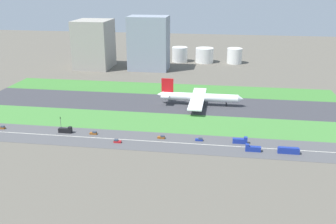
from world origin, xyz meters
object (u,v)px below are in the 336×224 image
(terminal_building, at_px, (94,44))
(fuel_tank_east, at_px, (235,56))
(car_3, at_px, (161,137))
(hangar_building, at_px, (149,43))
(airliner, at_px, (198,97))
(fuel_tank_centre, at_px, (204,55))
(traffic_light, at_px, (61,121))
(fuel_tank_west, at_px, (180,54))
(car_0, at_px, (2,128))
(truck_0, at_px, (240,141))
(car_1, at_px, (199,139))
(truck_1, at_px, (66,130))
(car_5, at_px, (117,141))
(car_4, at_px, (94,133))
(truck_2, at_px, (253,149))
(bus_0, at_px, (289,150))

(terminal_building, bearing_deg, fuel_tank_east, 16.86)
(car_3, xyz_separation_m, hangar_building, (-44.25, 182.00, 26.58))
(airliner, distance_m, fuel_tank_centre, 159.10)
(traffic_light, distance_m, fuel_tank_west, 224.58)
(car_0, relative_size, fuel_tank_west, 0.25)
(car_3, relative_size, fuel_tank_east, 0.26)
(truck_0, xyz_separation_m, terminal_building, (-149.99, 182.00, 23.42))
(airliner, height_order, car_0, airliner)
(airliner, bearing_deg, car_1, -84.74)
(airliner, bearing_deg, hangar_building, 118.01)
(truck_1, height_order, hangar_building, hangar_building)
(car_5, xyz_separation_m, traffic_light, (-42.33, 17.99, 3.37))
(car_4, distance_m, truck_2, 95.63)
(car_1, xyz_separation_m, hangar_building, (-66.90, 182.00, 26.58))
(traffic_light, relative_size, hangar_building, 0.13)
(car_0, height_order, truck_2, truck_2)
(traffic_light, bearing_deg, terminal_building, 101.90)
(car_5, height_order, terminal_building, terminal_building)
(airliner, relative_size, bus_0, 5.60)
(fuel_tank_centre, bearing_deg, fuel_tank_west, 180.00)
(car_4, bearing_deg, fuel_tank_centre, 76.78)
(car_1, distance_m, fuel_tank_centre, 227.41)
(bus_0, bearing_deg, car_3, -7.90)
(truck_1, height_order, car_0, truck_1)
(traffic_light, height_order, terminal_building, terminal_building)
(traffic_light, bearing_deg, fuel_tank_east, 62.96)
(car_0, distance_m, fuel_tank_west, 242.81)
(hangar_building, xyz_separation_m, fuel_tank_centre, (55.34, 45.00, -19.27))
(bus_0, bearing_deg, hangar_building, -58.79)
(car_0, relative_size, car_1, 1.00)
(car_5, relative_size, bus_0, 0.38)
(fuel_tank_centre, bearing_deg, car_1, -87.08)
(car_3, distance_m, traffic_light, 67.42)
(truck_2, bearing_deg, terminal_building, -50.84)
(airliner, distance_m, car_3, 70.15)
(car_1, bearing_deg, car_0, 180.00)
(truck_2, height_order, terminal_building, terminal_building)
(terminal_building, height_order, fuel_tank_centre, terminal_building)
(car_5, distance_m, hangar_building, 194.83)
(truck_0, xyz_separation_m, hangar_building, (-90.71, 182.00, 25.84))
(truck_0, relative_size, car_5, 1.91)
(car_5, xyz_separation_m, hangar_building, (-19.73, 192.00, 26.58))
(traffic_light, bearing_deg, airliner, 35.79)
(car_4, xyz_separation_m, traffic_light, (-24.60, 7.99, 3.37))
(bus_0, distance_m, terminal_building, 261.23)
(traffic_light, bearing_deg, fuel_tank_centre, 70.41)
(airliner, bearing_deg, truck_2, -64.94)
(car_4, xyz_separation_m, fuel_tank_west, (24.97, 227.00, 7.43))
(car_4, relative_size, traffic_light, 0.61)
(fuel_tank_east, bearing_deg, traffic_light, -117.04)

